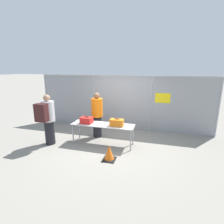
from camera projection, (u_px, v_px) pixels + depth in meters
name	position (u px, v px, depth m)	size (l,w,h in m)	color
ground_plane	(111.00, 143.00, 6.36)	(120.00, 120.00, 0.00)	gray
fence_section	(122.00, 101.00, 7.63)	(7.68, 0.07, 2.35)	#9EA0A5
inspection_table	(103.00, 126.00, 6.11)	(2.20, 0.62, 0.74)	#B2B2AD
suitcase_red	(87.00, 120.00, 6.18)	(0.42, 0.31, 0.24)	red
suitcase_orange	(117.00, 123.00, 5.89)	(0.45, 0.25, 0.26)	orange
traveler_hooded	(47.00, 118.00, 6.01)	(0.44, 0.68, 1.78)	black
security_worker_near	(97.00, 115.00, 6.74)	(0.43, 0.43, 1.75)	black
utility_trailer	(151.00, 108.00, 10.01)	(4.21, 2.26, 0.72)	white
traffic_cone	(109.00, 153.00, 5.14)	(0.37, 0.37, 0.47)	black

